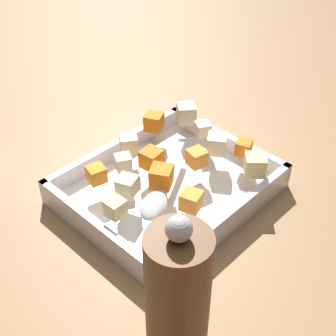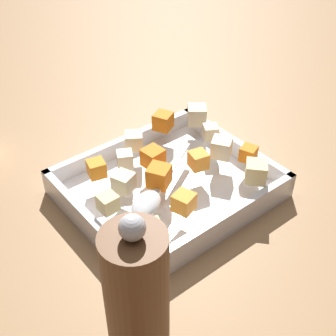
% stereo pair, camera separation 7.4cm
% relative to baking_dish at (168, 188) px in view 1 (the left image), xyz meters
% --- Properties ---
extents(ground_plane, '(4.00, 4.00, 0.00)m').
position_rel_baking_dish_xyz_m(ground_plane, '(-0.01, -0.02, -0.01)').
color(ground_plane, '#936D47').
extents(baking_dish, '(0.31, 0.26, 0.05)m').
position_rel_baking_dish_xyz_m(baking_dish, '(0.00, 0.00, 0.00)').
color(baking_dish, silver).
rests_on(baking_dish, ground_plane).
extents(carrot_chunk_far_left, '(0.03, 0.03, 0.02)m').
position_rel_baking_dish_xyz_m(carrot_chunk_far_left, '(-0.13, 0.06, 0.04)').
color(carrot_chunk_far_left, orange).
rests_on(carrot_chunk_far_left, baking_dish).
extents(carrot_chunk_back_center, '(0.03, 0.03, 0.03)m').
position_rel_baking_dish_xyz_m(carrot_chunk_back_center, '(-0.05, 0.02, 0.05)').
color(carrot_chunk_back_center, orange).
rests_on(carrot_chunk_back_center, baking_dish).
extents(carrot_chunk_near_left, '(0.03, 0.03, 0.03)m').
position_rel_baking_dish_xyz_m(carrot_chunk_near_left, '(0.09, -0.07, 0.05)').
color(carrot_chunk_near_left, orange).
rests_on(carrot_chunk_near_left, baking_dish).
extents(carrot_chunk_under_handle, '(0.04, 0.04, 0.03)m').
position_rel_baking_dish_xyz_m(carrot_chunk_under_handle, '(0.04, 0.08, 0.05)').
color(carrot_chunk_under_handle, orange).
rests_on(carrot_chunk_under_handle, baking_dish).
extents(carrot_chunk_near_right, '(0.04, 0.04, 0.03)m').
position_rel_baking_dish_xyz_m(carrot_chunk_near_right, '(-0.07, -0.11, 0.05)').
color(carrot_chunk_near_right, orange).
rests_on(carrot_chunk_near_right, baking_dish).
extents(carrot_chunk_corner_nw, '(0.03, 0.03, 0.03)m').
position_rel_baking_dish_xyz_m(carrot_chunk_corner_nw, '(0.01, -0.03, 0.05)').
color(carrot_chunk_corner_nw, orange).
rests_on(carrot_chunk_corner_nw, baking_dish).
extents(carrot_chunk_near_spoon, '(0.04, 0.04, 0.03)m').
position_rel_baking_dish_xyz_m(carrot_chunk_near_spoon, '(0.03, 0.01, 0.05)').
color(carrot_chunk_near_spoon, orange).
rests_on(carrot_chunk_near_spoon, baking_dish).
extents(potato_chunk_corner_ne, '(0.04, 0.04, 0.03)m').
position_rel_baking_dish_xyz_m(potato_chunk_corner_ne, '(0.00, -0.09, 0.05)').
color(potato_chunk_corner_ne, beige).
rests_on(potato_chunk_corner_ne, baking_dish).
extents(potato_chunk_corner_se, '(0.03, 0.03, 0.03)m').
position_rel_baking_dish_xyz_m(potato_chunk_corner_se, '(-0.12, -0.03, 0.04)').
color(potato_chunk_corner_se, beige).
rests_on(potato_chunk_corner_se, baking_dish).
extents(potato_chunk_mid_left, '(0.04, 0.04, 0.03)m').
position_rel_baking_dish_xyz_m(potato_chunk_mid_left, '(0.11, 0.10, 0.05)').
color(potato_chunk_mid_left, '#E0CC89').
rests_on(potato_chunk_mid_left, baking_dish).
extents(potato_chunk_far_right, '(0.03, 0.03, 0.03)m').
position_rel_baking_dish_xyz_m(potato_chunk_far_right, '(0.12, 0.01, 0.05)').
color(potato_chunk_far_right, '#E0CC89').
rests_on(potato_chunk_far_right, baking_dish).
extents(potato_chunk_front_center, '(0.03, 0.03, 0.03)m').
position_rel_baking_dish_xyz_m(potato_chunk_front_center, '(0.04, -0.06, 0.04)').
color(potato_chunk_front_center, beige).
rests_on(potato_chunk_front_center, baking_dish).
extents(potato_chunk_rim_edge, '(0.05, 0.05, 0.03)m').
position_rel_baking_dish_xyz_m(potato_chunk_rim_edge, '(-0.13, -0.08, 0.05)').
color(potato_chunk_rim_edge, beige).
rests_on(potato_chunk_rim_edge, baking_dish).
extents(potato_chunk_heap_side, '(0.05, 0.05, 0.03)m').
position_rel_baking_dish_xyz_m(potato_chunk_heap_side, '(-0.10, 0.10, 0.05)').
color(potato_chunk_heap_side, '#E0CC89').
rests_on(potato_chunk_heap_side, baking_dish).
extents(potato_chunk_heap_top, '(0.04, 0.04, 0.03)m').
position_rel_baking_dish_xyz_m(potato_chunk_heap_top, '(-0.10, 0.02, 0.05)').
color(potato_chunk_heap_top, beige).
rests_on(potato_chunk_heap_top, baking_dish).
extents(potato_chunk_center, '(0.04, 0.04, 0.03)m').
position_rel_baking_dish_xyz_m(potato_chunk_center, '(0.08, -0.01, 0.05)').
color(potato_chunk_center, beige).
rests_on(potato_chunk_center, baking_dish).
extents(serving_spoon, '(0.19, 0.12, 0.02)m').
position_rel_baking_dish_xyz_m(serving_spoon, '(0.07, 0.04, 0.04)').
color(serving_spoon, silver).
rests_on(serving_spoon, baking_dish).
extents(pepper_mill, '(0.06, 0.06, 0.25)m').
position_rel_baking_dish_xyz_m(pepper_mill, '(0.22, 0.22, 0.10)').
color(pepper_mill, brown).
rests_on(pepper_mill, ground_plane).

